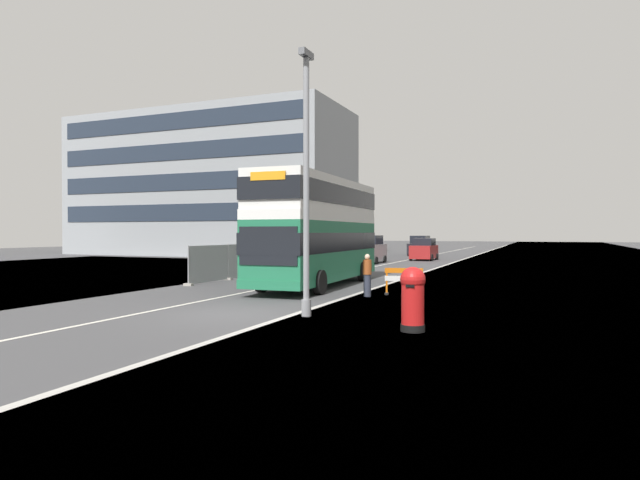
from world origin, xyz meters
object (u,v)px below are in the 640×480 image
Objects in this scene: red_pillar_postbox at (413,296)px; roadworks_barrier at (404,278)px; lamppost_foreground at (306,192)px; car_receding_mid at (424,250)px; double_decker_bus at (318,229)px; car_receding_far at (420,246)px; pedestrian_at_kerb at (367,275)px; car_oncoming_near at (369,250)px.

red_pillar_postbox is 8.05m from roadworks_barrier.
lamppost_foreground reaches higher than car_receding_mid.
lamppost_foreground reaches higher than double_decker_bus.
double_decker_bus is 5.39m from roadworks_barrier.
lamppost_foreground is at bearing -69.31° from double_decker_bus.
car_receding_far reaches higher than red_pillar_postbox.
double_decker_bus is at bearing -89.31° from car_receding_mid.
car_receding_far is 38.12m from pedestrian_at_kerb.
red_pillar_postbox is at bearing -18.76° from lamppost_foreground.
red_pillar_postbox is (6.74, -9.78, -1.75)m from double_decker_bus.
car_receding_far is (-9.46, 44.25, 0.10)m from red_pillar_postbox.
lamppost_foreground reaches higher than roadworks_barrier.
roadworks_barrier is 1.64m from pedestrian_at_kerb.
pedestrian_at_kerb is at bearing 88.28° from lamppost_foreground.
car_oncoming_near is 7.20m from car_receding_mid.
roadworks_barrier is 27.51m from car_receding_mid.
lamppost_foreground is at bearing 161.24° from red_pillar_postbox.
car_oncoming_near is 22.73m from pedestrian_at_kerb.
pedestrian_at_kerb reaches higher than red_pillar_postbox.
car_receding_far is 2.77× the size of pedestrian_at_kerb.
roadworks_barrier is at bearing -78.69° from car_receding_far.
roadworks_barrier is 22.06m from car_oncoming_near.
double_decker_bus reaches higher than roadworks_barrier.
red_pillar_postbox is 0.99× the size of pedestrian_at_kerb.
lamppost_foreground is at bearing -83.98° from car_receding_mid.
roadworks_barrier is at bearing 43.74° from pedestrian_at_kerb.
car_receding_mid is 2.31× the size of pedestrian_at_kerb.
car_receding_mid is (-0.30, 25.05, -1.71)m from double_decker_bus.
car_oncoming_near is 15.94m from car_receding_far.
car_receding_mid is 0.84× the size of car_receding_far.
pedestrian_at_kerb reaches higher than roadworks_barrier.
car_receding_far is at bearing 102.07° from red_pillar_postbox.
lamppost_foreground is 2.06× the size of car_receding_mid.
roadworks_barrier is at bearing -79.77° from car_receding_mid.
double_decker_bus reaches higher than car_receding_far.
red_pillar_postbox is at bearing -74.45° from roadworks_barrier.
car_receding_far reaches higher than car_receding_mid.
lamppost_foreground is 4.76× the size of pedestrian_at_kerb.
car_oncoming_near reaches higher than pedestrian_at_kerb.
car_receding_far is at bearing 97.88° from lamppost_foreground.
lamppost_foreground is at bearing -82.12° from car_receding_far.
red_pillar_postbox is 0.42× the size of car_oncoming_near.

